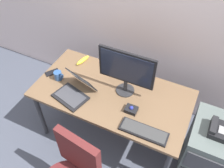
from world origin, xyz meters
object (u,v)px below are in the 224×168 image
object	(u,v)px
file_cabinet	(208,150)
laptop	(75,90)
coffee_mug	(58,76)
trackball_mouse	(131,109)
desk_phone	(219,130)
monitor_main	(126,70)
cell_phone	(52,72)
banana	(83,60)
keyboard	(144,131)

from	to	relation	value
file_cabinet	laptop	size ratio (longest dim) A/B	1.71
coffee_mug	trackball_mouse	bearing A→B (deg)	-4.20
desk_phone	monitor_main	xyz separation A→B (m)	(-0.90, 0.07, 0.28)
file_cabinet	cell_phone	xyz separation A→B (m)	(-1.70, -0.05, 0.38)
trackball_mouse	banana	xyz separation A→B (m)	(-0.74, 0.40, -0.00)
desk_phone	file_cabinet	bearing A→B (deg)	63.22
keyboard	laptop	bearing A→B (deg)	171.17
monitor_main	coffee_mug	distance (m)	0.73
file_cabinet	keyboard	size ratio (longest dim) A/B	1.65
keyboard	trackball_mouse	distance (m)	0.24
monitor_main	cell_phone	bearing A→B (deg)	-172.89
monitor_main	banana	distance (m)	0.67
file_cabinet	keyboard	bearing A→B (deg)	-151.23
desk_phone	coffee_mug	size ratio (longest dim) A/B	2.21
monitor_main	desk_phone	bearing A→B (deg)	-4.15
trackball_mouse	desk_phone	bearing A→B (deg)	10.40
monitor_main	banana	world-z (taller)	monitor_main
coffee_mug	banana	size ratio (longest dim) A/B	0.48
cell_phone	desk_phone	bearing A→B (deg)	35.43
cell_phone	coffee_mug	bearing A→B (deg)	13.43
trackball_mouse	banana	world-z (taller)	trackball_mouse
file_cabinet	monitor_main	world-z (taller)	monitor_main
trackball_mouse	banana	size ratio (longest dim) A/B	0.58
file_cabinet	cell_phone	world-z (taller)	cell_phone
desk_phone	laptop	xyz separation A→B (m)	(-1.32, -0.18, 0.05)
monitor_main	laptop	world-z (taller)	monitor_main
keyboard	laptop	world-z (taller)	laptop
desk_phone	monitor_main	world-z (taller)	monitor_main
keyboard	file_cabinet	bearing A→B (deg)	28.77
laptop	coffee_mug	distance (m)	0.28
keyboard	cell_phone	world-z (taller)	keyboard
trackball_mouse	cell_phone	xyz separation A→B (m)	(-0.94, 0.10, -0.02)
file_cabinet	coffee_mug	xyz separation A→B (m)	(-1.58, -0.09, 0.42)
cell_phone	banana	xyz separation A→B (m)	(0.20, 0.30, 0.02)
keyboard	desk_phone	bearing A→B (deg)	27.83
monitor_main	cell_phone	xyz separation A→B (m)	(-0.79, -0.10, -0.27)
desk_phone	trackball_mouse	distance (m)	0.76
laptop	cell_phone	distance (m)	0.40
banana	trackball_mouse	bearing A→B (deg)	-28.34
coffee_mug	monitor_main	bearing A→B (deg)	11.84
desk_phone	keyboard	world-z (taller)	desk_phone
keyboard	trackball_mouse	bearing A→B (deg)	138.51
laptop	file_cabinet	bearing A→B (deg)	8.56
keyboard	laptop	distance (m)	0.76
laptop	trackball_mouse	xyz separation A→B (m)	(0.57, 0.05, -0.03)
file_cabinet	trackball_mouse	xyz separation A→B (m)	(-0.76, -0.15, 0.40)
banana	keyboard	bearing A→B (deg)	-31.28
keyboard	cell_phone	size ratio (longest dim) A/B	2.90
monitor_main	trackball_mouse	bearing A→B (deg)	-53.82
desk_phone	coffee_mug	world-z (taller)	coffee_mug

